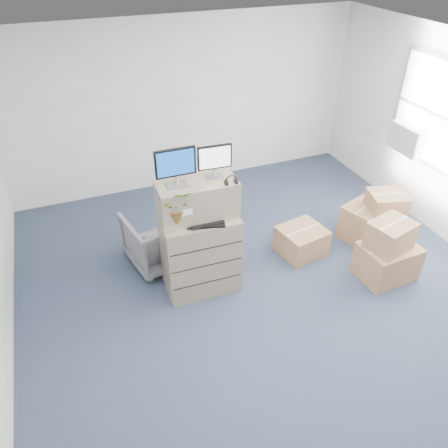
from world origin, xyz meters
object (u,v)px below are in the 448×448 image
(water_bottle, at_px, (205,206))
(potted_plant, at_px, (176,209))
(office_chair, at_px, (158,236))
(keyboard, at_px, (206,224))
(monitor_right, at_px, (215,160))
(filing_cabinet_lower, at_px, (200,253))
(monitor_left, at_px, (176,165))

(water_bottle, distance_m, potted_plant, 0.40)
(water_bottle, bearing_deg, office_chair, 124.38)
(keyboard, xyz_separation_m, office_chair, (-0.40, 0.85, -0.66))
(water_bottle, bearing_deg, keyboard, -108.28)
(monitor_right, bearing_deg, keyboard, -126.77)
(potted_plant, distance_m, office_chair, 1.17)
(monitor_right, relative_size, office_chair, 0.48)
(keyboard, height_order, water_bottle, water_bottle)
(keyboard, relative_size, potted_plant, 0.98)
(filing_cabinet_lower, relative_size, keyboard, 2.47)
(potted_plant, relative_size, office_chair, 0.53)
(monitor_right, distance_m, water_bottle, 0.57)
(monitor_right, xyz_separation_m, water_bottle, (-0.14, -0.06, -0.55))
(water_bottle, distance_m, office_chair, 1.13)
(filing_cabinet_lower, height_order, monitor_left, monitor_left)
(monitor_right, distance_m, keyboard, 0.73)
(filing_cabinet_lower, height_order, keyboard, keyboard)
(filing_cabinet_lower, bearing_deg, water_bottle, 15.59)
(water_bottle, height_order, potted_plant, potted_plant)
(filing_cabinet_lower, relative_size, monitor_left, 2.34)
(monitor_left, bearing_deg, office_chair, 102.64)
(keyboard, bearing_deg, monitor_right, 64.62)
(potted_plant, bearing_deg, monitor_right, 16.21)
(monitor_left, height_order, water_bottle, monitor_left)
(filing_cabinet_lower, distance_m, water_bottle, 0.67)
(filing_cabinet_lower, relative_size, monitor_right, 2.69)
(keyboard, distance_m, office_chair, 1.15)
(office_chair, bearing_deg, filing_cabinet_lower, 106.32)
(filing_cabinet_lower, xyz_separation_m, water_bottle, (0.09, 0.02, 0.66))
(filing_cabinet_lower, relative_size, office_chair, 1.29)
(monitor_left, relative_size, keyboard, 1.05)
(filing_cabinet_lower, bearing_deg, monitor_right, 20.34)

